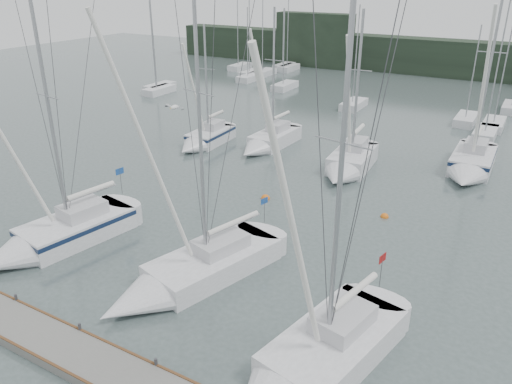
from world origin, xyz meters
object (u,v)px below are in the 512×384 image
sailboat_near_right (305,372)px  sailboat_mid_a (203,140)px  buoy_b (384,217)px  buoy_a (265,199)px  sailboat_near_left (49,239)px  sailboat_mid_c (347,165)px  sailboat_mid_d (470,166)px  sailboat_mid_b (266,143)px  sailboat_near_center (179,279)px

sailboat_near_right → sailboat_mid_a: sailboat_near_right is taller
sailboat_mid_a → buoy_b: size_ratio=21.44×
sailboat_near_right → buoy_a: (-9.05, 13.48, -0.57)m
sailboat_near_left → sailboat_mid_c: (9.98, 18.51, 0.03)m
sailboat_mid_a → sailboat_mid_d: bearing=9.6°
sailboat_near_left → sailboat_mid_d: (17.88, 22.81, 0.06)m
sailboat_mid_b → sailboat_mid_c: 8.16m
sailboat_mid_c → buoy_b: bearing=-55.6°
sailboat_near_left → sailboat_near_right: size_ratio=0.92×
sailboat_mid_c → buoy_b: size_ratio=24.65×
sailboat_near_left → sailboat_near_right: 16.09m
sailboat_near_left → sailboat_mid_d: size_ratio=0.95×
sailboat_mid_d → sailboat_near_right: bearing=-95.0°
sailboat_mid_a → buoy_b: bearing=-20.1°
sailboat_near_left → sailboat_mid_b: sailboat_near_left is taller
sailboat_near_center → sailboat_mid_c: sailboat_near_center is taller
sailboat_mid_b → buoy_a: size_ratio=20.03×
sailboat_near_right → sailboat_mid_d: (1.91, 24.79, 0.09)m
sailboat_mid_c → sailboat_mid_a: bearing=176.4°
sailboat_near_center → sailboat_mid_d: bearing=82.9°
sailboat_mid_b → sailboat_mid_c: (7.93, -1.95, 0.08)m
buoy_b → sailboat_mid_b: bearing=148.5°
sailboat_near_left → sailboat_near_right: bearing=3.3°
sailboat_near_center → buoy_a: size_ratio=25.73×
sailboat_near_left → sailboat_mid_a: 18.62m
sailboat_near_right → sailboat_mid_c: 21.35m
sailboat_near_center → sailboat_near_left: bearing=-160.0°
sailboat_near_right → buoy_a: 16.24m
sailboat_near_left → sailboat_near_right: (15.97, -1.98, -0.04)m
sailboat_near_center → buoy_b: sailboat_near_center is taller
sailboat_near_left → sailboat_near_center: sailboat_near_center is taller
sailboat_near_left → buoy_b: bearing=51.7°
sailboat_near_center → sailboat_mid_c: bearing=100.9°
buoy_b → sailboat_near_left: bearing=-138.6°
sailboat_near_center → sailboat_mid_a: sailboat_near_center is taller
sailboat_near_left → sailboat_near_center: bearing=14.2°
sailboat_near_right → buoy_a: sailboat_near_right is taller
sailboat_mid_a → sailboat_mid_c: sailboat_mid_c is taller
sailboat_mid_b → sailboat_near_left: bearing=-93.1°
sailboat_near_right → sailboat_near_left: bearing=-175.0°
sailboat_mid_a → buoy_b: (17.49, -5.58, -0.57)m
sailboat_near_center → sailboat_mid_d: sailboat_near_center is taller
sailboat_near_center → sailboat_mid_d: 24.21m
sailboat_near_center → buoy_b: 13.74m
sailboat_mid_d → sailboat_near_center: bearing=-113.9°
sailboat_near_left → sailboat_mid_a: bearing=109.5°
sailboat_mid_a → buoy_a: bearing=-37.2°
buoy_b → sailboat_mid_c: bearing=128.6°
sailboat_mid_b → sailboat_mid_a: bearing=-154.8°
sailboat_mid_a → buoy_a: sailboat_mid_a is taller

